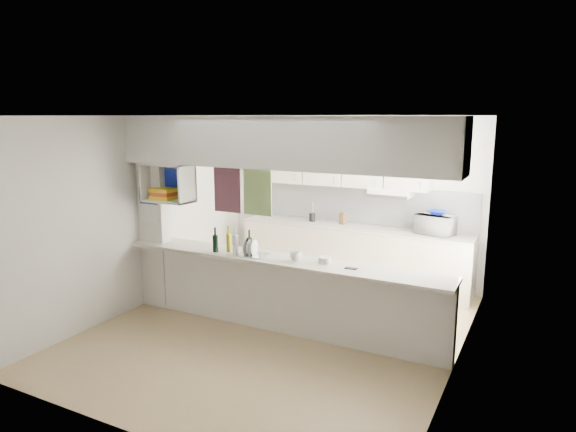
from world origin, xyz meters
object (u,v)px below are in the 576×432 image
Objects in this scene: bowl at (437,213)px; dish_rack at (253,249)px; microwave at (436,225)px; wine_bottles at (232,243)px.

bowl is 0.63× the size of dish_rack.
bowl is at bearing 45.03° from dish_rack.
dish_rack is at bearing -128.96° from bowl.
microwave is 2.04× the size of bowl.
microwave reaches higher than dish_rack.
microwave is at bearing 47.21° from wine_bottles.
dish_rack is (-1.75, -2.17, -0.06)m from microwave.
microwave is at bearing 45.12° from dish_rack.
microwave is 2.79m from dish_rack.
wine_bottles is (-0.28, -0.02, 0.04)m from dish_rack.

